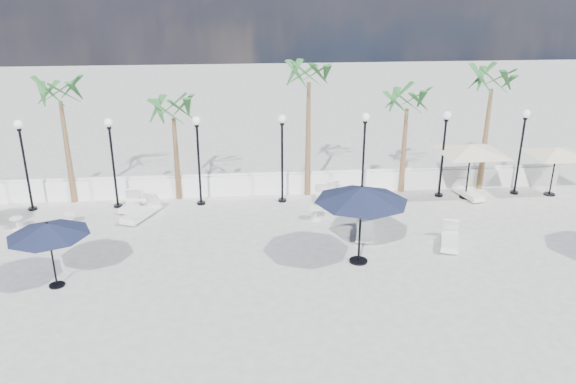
{
  "coord_description": "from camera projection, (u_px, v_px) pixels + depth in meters",
  "views": [
    {
      "loc": [
        -1.83,
        -16.12,
        8.99
      ],
      "look_at": [
        -0.01,
        3.66,
        1.5
      ],
      "focal_mm": 35.0,
      "sensor_mm": 36.0,
      "label": 1
    }
  ],
  "objects": [
    {
      "name": "side_table_1",
      "position": [
        70.0,
        218.0,
        22.02
      ],
      "size": [
        0.45,
        0.45,
        0.44
      ],
      "color": "white",
      "rests_on": "ground"
    },
    {
      "name": "lamppost_5",
      "position": [
        444.0,
        142.0,
        24.13
      ],
      "size": [
        0.36,
        0.36,
        3.84
      ],
      "color": "black",
      "rests_on": "ground"
    },
    {
      "name": "lamppost_4",
      "position": [
        364.0,
        144.0,
        23.83
      ],
      "size": [
        0.36,
        0.36,
        3.84
      ],
      "color": "black",
      "rests_on": "ground"
    },
    {
      "name": "palm_0",
      "position": [
        60.0,
        98.0,
        22.78
      ],
      "size": [
        2.6,
        2.6,
        5.5
      ],
      "color": "brown",
      "rests_on": "ground"
    },
    {
      "name": "balustrade",
      "position": [
        280.0,
        183.0,
        25.17
      ],
      "size": [
        26.0,
        0.3,
        1.01
      ],
      "color": "white",
      "rests_on": "ground"
    },
    {
      "name": "side_table_0",
      "position": [
        17.0,
        222.0,
        21.56
      ],
      "size": [
        0.49,
        0.49,
        0.48
      ],
      "color": "white",
      "rests_on": "ground"
    },
    {
      "name": "lounger_7",
      "position": [
        468.0,
        193.0,
        24.77
      ],
      "size": [
        0.92,
        1.86,
        0.67
      ],
      "rotation": [
        0.0,
        0.0,
        0.2
      ],
      "color": "white",
      "rests_on": "ground"
    },
    {
      "name": "lounger_6",
      "position": [
        450.0,
        239.0,
        20.28
      ],
      "size": [
        1.22,
        1.96,
        0.7
      ],
      "rotation": [
        0.0,
        0.0,
        -0.36
      ],
      "color": "white",
      "rests_on": "ground"
    },
    {
      "name": "ground",
      "position": [
        299.0,
        274.0,
        18.35
      ],
      "size": [
        100.0,
        100.0,
        0.0
      ],
      "primitive_type": "plane",
      "color": "gray",
      "rests_on": "ground"
    },
    {
      "name": "lounger_1",
      "position": [
        133.0,
        205.0,
        23.36
      ],
      "size": [
        0.85,
        1.88,
        0.68
      ],
      "rotation": [
        0.0,
        0.0,
        0.15
      ],
      "color": "white",
      "rests_on": "ground"
    },
    {
      "name": "lamppost_1",
      "position": [
        112.0,
        150.0,
        22.93
      ],
      "size": [
        0.36,
        0.36,
        3.84
      ],
      "color": "black",
      "rests_on": "ground"
    },
    {
      "name": "palm_4",
      "position": [
        492.0,
        86.0,
        24.27
      ],
      "size": [
        2.6,
        2.6,
        5.7
      ],
      "color": "brown",
      "rests_on": "ground"
    },
    {
      "name": "lamppost_6",
      "position": [
        522.0,
        140.0,
        24.43
      ],
      "size": [
        0.36,
        0.36,
        3.84
      ],
      "color": "black",
      "rests_on": "ground"
    },
    {
      "name": "parasol_navy_mid",
      "position": [
        362.0,
        194.0,
        18.29
      ],
      "size": [
        3.13,
        3.13,
        2.8
      ],
      "color": "black",
      "rests_on": "ground"
    },
    {
      "name": "palm_3",
      "position": [
        407.0,
        105.0,
        24.23
      ],
      "size": [
        2.6,
        2.6,
        4.9
      ],
      "color": "brown",
      "rests_on": "ground"
    },
    {
      "name": "parasol_navy_left",
      "position": [
        48.0,
        230.0,
        16.96
      ],
      "size": [
        2.5,
        2.5,
        2.2
      ],
      "color": "black",
      "rests_on": "ground"
    },
    {
      "name": "lounger_2",
      "position": [
        141.0,
        212.0,
        22.61
      ],
      "size": [
        1.49,
        2.19,
        0.79
      ],
      "rotation": [
        0.0,
        0.0,
        -0.43
      ],
      "color": "white",
      "rests_on": "ground"
    },
    {
      "name": "lounger_3",
      "position": [
        341.0,
        197.0,
        24.27
      ],
      "size": [
        1.33,
        2.0,
        0.72
      ],
      "rotation": [
        0.0,
        0.0,
        0.41
      ],
      "color": "white",
      "rests_on": "ground"
    },
    {
      "name": "side_table_2",
      "position": [
        316.0,
        213.0,
        22.4
      ],
      "size": [
        0.54,
        0.54,
        0.52
      ],
      "color": "white",
      "rests_on": "ground"
    },
    {
      "name": "lamppost_0",
      "position": [
        23.0,
        153.0,
        22.63
      ],
      "size": [
        0.36,
        0.36,
        3.84
      ],
      "color": "black",
      "rests_on": "ground"
    },
    {
      "name": "palm_1",
      "position": [
        173.0,
        114.0,
        23.44
      ],
      "size": [
        2.6,
        2.6,
        4.7
      ],
      "color": "brown",
      "rests_on": "ground"
    },
    {
      "name": "lamppost_3",
      "position": [
        282.0,
        146.0,
        23.53
      ],
      "size": [
        0.36,
        0.36,
        3.84
      ],
      "color": "black",
      "rests_on": "ground"
    },
    {
      "name": "lounger_5",
      "position": [
        324.0,
        198.0,
        24.22
      ],
      "size": [
        0.6,
        1.72,
        0.64
      ],
      "rotation": [
        0.0,
        0.0,
        0.03
      ],
      "color": "white",
      "rests_on": "ground"
    },
    {
      "name": "lamppost_2",
      "position": [
        198.0,
        148.0,
        23.23
      ],
      "size": [
        0.36,
        0.36,
        3.84
      ],
      "color": "black",
      "rests_on": "ground"
    },
    {
      "name": "palm_2",
      "position": [
        309.0,
        80.0,
        23.45
      ],
      "size": [
        2.6,
        2.6,
        6.1
      ],
      "color": "brown",
      "rests_on": "ground"
    },
    {
      "name": "parasol_cream_sq_b",
      "position": [
        557.0,
        148.0,
        24.38
      ],
      "size": [
        4.72,
        4.72,
        2.37
      ],
      "color": "black",
      "rests_on": "ground"
    },
    {
      "name": "lounger_0",
      "position": [
        134.0,
        204.0,
        23.53
      ],
      "size": [
        1.1,
        1.75,
        0.62
      ],
      "rotation": [
        0.0,
        0.0,
        -0.37
      ],
      "color": "white",
      "rests_on": "ground"
    },
    {
      "name": "lounger_4",
      "position": [
        365.0,
        229.0,
        21.09
      ],
      "size": [
        1.05,
        2.0,
        0.71
      ],
      "rotation": [
        0.0,
        0.0,
        -0.24
      ],
      "color": "white",
      "rests_on": "ground"
    },
    {
      "name": "parasol_cream_sq_a",
      "position": [
        472.0,
        145.0,
        23.96
      ],
      "size": [
        5.34,
        5.34,
        2.62
      ],
      "color": "black",
      "rests_on": "ground"
    }
  ]
}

